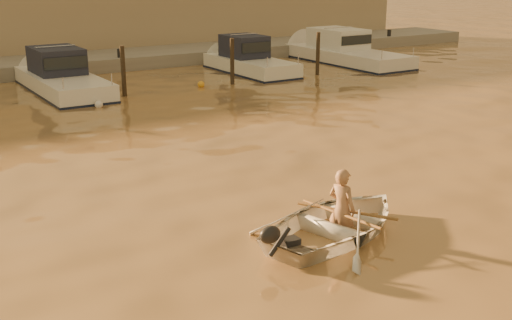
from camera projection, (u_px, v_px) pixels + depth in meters
ground_plane at (356, 196)px, 14.63m from camera, size 160.00×160.00×0.00m
dinghy at (338, 222)px, 12.49m from camera, size 4.16×3.45×0.75m
person at (342, 209)px, 12.48m from camera, size 0.53×0.67×1.62m
outboard_motor at (290, 245)px, 11.42m from camera, size 0.97×0.63×0.70m
oar_port at (346, 211)px, 12.62m from camera, size 1.03×1.89×0.13m
oar_starboard at (340, 214)px, 12.47m from camera, size 0.26×2.10×0.13m
moored_boat_2 at (63, 77)px, 26.35m from camera, size 2.29×7.68×1.75m
moored_boat_4 at (250, 60)px, 31.01m from camera, size 2.11×6.56×1.75m
moored_boat_5 at (347, 51)px, 34.11m from camera, size 2.62×8.67×1.75m
piling_2 at (123, 74)px, 25.41m from camera, size 0.18×0.18×2.20m
piling_3 at (232, 64)px, 27.97m from camera, size 0.18×0.18×2.20m
piling_4 at (318, 56)px, 30.37m from camera, size 0.18×0.18×2.20m
fender_c at (99, 105)px, 23.65m from camera, size 0.30×0.30×0.30m
fender_d at (201, 84)px, 27.58m from camera, size 0.30×0.30×0.30m
fender_e at (275, 79)px, 28.90m from camera, size 0.30×0.30×0.30m
quay at (71, 67)px, 31.95m from camera, size 52.00×4.00×1.00m
waterfront_building at (38, 14)px, 35.73m from camera, size 46.00×7.00×4.80m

